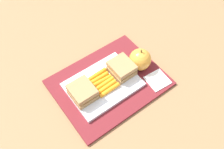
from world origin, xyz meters
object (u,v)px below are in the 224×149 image
at_px(paper_napkin, 157,80).
at_px(carrot_sticks_bundle, 103,82).
at_px(food_tray, 103,85).
at_px(sandwich_half_left, 82,92).
at_px(apple, 140,59).
at_px(sandwich_half_right, 122,68).

bearing_deg(paper_napkin, carrot_sticks_bundle, 149.76).
distance_m(food_tray, carrot_sticks_bundle, 0.01).
relative_size(sandwich_half_left, paper_napkin, 1.14).
xyz_separation_m(apple, paper_napkin, (0.01, -0.08, -0.04)).
height_order(sandwich_half_right, apple, apple).
bearing_deg(apple, carrot_sticks_bundle, 175.96).
bearing_deg(apple, paper_napkin, -82.60).
bearing_deg(carrot_sticks_bundle, sandwich_half_left, -179.98).
height_order(sandwich_half_left, carrot_sticks_bundle, sandwich_half_left).
bearing_deg(paper_napkin, food_tray, 149.69).
bearing_deg(sandwich_half_right, apple, -8.43).
height_order(food_tray, carrot_sticks_bundle, carrot_sticks_bundle).
relative_size(sandwich_half_left, apple, 0.92).
bearing_deg(apple, sandwich_half_left, 177.34).
xyz_separation_m(sandwich_half_right, paper_napkin, (0.08, -0.09, -0.03)).
distance_m(carrot_sticks_bundle, paper_napkin, 0.19).
height_order(sandwich_half_left, sandwich_half_right, same).
bearing_deg(food_tray, apple, -4.05).
height_order(carrot_sticks_bundle, apple, apple).
xyz_separation_m(carrot_sticks_bundle, paper_napkin, (0.16, -0.09, -0.02)).
distance_m(apple, paper_napkin, 0.09).
xyz_separation_m(food_tray, sandwich_half_left, (-0.08, 0.00, 0.03)).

